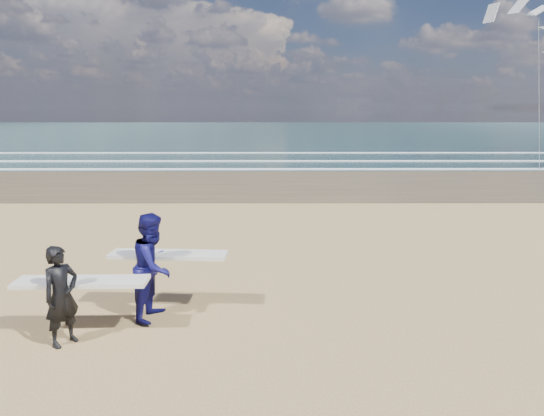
{
  "coord_description": "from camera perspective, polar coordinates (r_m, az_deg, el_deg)",
  "views": [
    {
      "loc": [
        2.21,
        -7.25,
        3.8
      ],
      "look_at": [
        2.26,
        6.0,
        1.05
      ],
      "focal_mm": 32.0,
      "sensor_mm": 36.0,
      "label": 1
    }
  ],
  "objects": [
    {
      "name": "ocean",
      "position": [
        81.31,
        12.59,
        8.77
      ],
      "size": [
        220.0,
        100.0,
        0.02
      ],
      "primitive_type": "cube",
      "color": "#193638",
      "rests_on": "ground"
    },
    {
      "name": "foam_breakers",
      "position": [
        39.75,
        26.5,
        5.08
      ],
      "size": [
        220.0,
        11.7,
        0.05
      ],
      "color": "white",
      "rests_on": "ground"
    },
    {
      "name": "surfer_near",
      "position": [
        8.65,
        -23.19,
        -9.22
      ],
      "size": [
        2.21,
        1.0,
        1.66
      ],
      "color": "black",
      "rests_on": "ground"
    },
    {
      "name": "surfer_far",
      "position": [
        9.13,
        -13.66,
        -6.57
      ],
      "size": [
        2.23,
        1.22,
        1.97
      ],
      "color": "#0F0E4F",
      "rests_on": "ground"
    },
    {
      "name": "kite_1",
      "position": [
        37.03,
        28.9,
        14.38
      ],
      "size": [
        6.24,
        4.79,
        11.35
      ],
      "color": "slate",
      "rests_on": "ground"
    }
  ]
}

